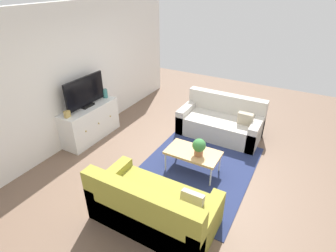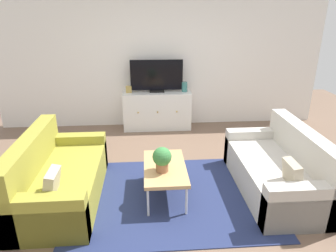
{
  "view_description": "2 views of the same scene",
  "coord_description": "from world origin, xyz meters",
  "px_view_note": "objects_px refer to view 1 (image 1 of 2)",
  "views": [
    {
      "loc": [
        -3.62,
        -1.57,
        3.08
      ],
      "look_at": [
        0.0,
        0.44,
        0.74
      ],
      "focal_mm": 28.53,
      "sensor_mm": 36.0,
      "label": 1
    },
    {
      "loc": [
        -0.29,
        -3.44,
        2.26
      ],
      "look_at": [
        0.0,
        0.44,
        0.74
      ],
      "focal_mm": 32.32,
      "sensor_mm": 36.0,
      "label": 2
    }
  ],
  "objects_px": {
    "couch_left_side": "(152,210)",
    "tv_console": "(91,122)",
    "potted_plant": "(199,146)",
    "glass_vase": "(105,93)",
    "mantel_clock": "(67,114)",
    "coffee_table": "(193,153)",
    "couch_right_side": "(221,122)",
    "flat_screen_tv": "(85,92)"
  },
  "relations": [
    {
      "from": "couch_left_side",
      "to": "potted_plant",
      "type": "xyz_separation_m",
      "value": [
        1.32,
        -0.12,
        0.31
      ]
    },
    {
      "from": "tv_console",
      "to": "flat_screen_tv",
      "type": "xyz_separation_m",
      "value": [
        0.0,
        0.02,
        0.68
      ]
    },
    {
      "from": "couch_right_side",
      "to": "tv_console",
      "type": "bearing_deg",
      "value": 122.62
    },
    {
      "from": "flat_screen_tv",
      "to": "coffee_table",
      "type": "bearing_deg",
      "value": -89.96
    },
    {
      "from": "tv_console",
      "to": "flat_screen_tv",
      "type": "bearing_deg",
      "value": 90.0
    },
    {
      "from": "tv_console",
      "to": "glass_vase",
      "type": "relative_size",
      "value": 7.02
    },
    {
      "from": "couch_right_side",
      "to": "couch_left_side",
      "type": "bearing_deg",
      "value": 180.0
    },
    {
      "from": "couch_left_side",
      "to": "glass_vase",
      "type": "relative_size",
      "value": 9.16
    },
    {
      "from": "flat_screen_tv",
      "to": "mantel_clock",
      "type": "distance_m",
      "value": 0.59
    },
    {
      "from": "couch_left_side",
      "to": "glass_vase",
      "type": "bearing_deg",
      "value": 51.38
    },
    {
      "from": "potted_plant",
      "to": "mantel_clock",
      "type": "relative_size",
      "value": 2.39
    },
    {
      "from": "tv_console",
      "to": "glass_vase",
      "type": "bearing_deg",
      "value": 0.0
    },
    {
      "from": "flat_screen_tv",
      "to": "mantel_clock",
      "type": "bearing_deg",
      "value": -177.88
    },
    {
      "from": "couch_right_side",
      "to": "potted_plant",
      "type": "distance_m",
      "value": 1.59
    },
    {
      "from": "couch_left_side",
      "to": "tv_console",
      "type": "relative_size",
      "value": 1.31
    },
    {
      "from": "coffee_table",
      "to": "tv_console",
      "type": "relative_size",
      "value": 0.71
    },
    {
      "from": "mantel_clock",
      "to": "flat_screen_tv",
      "type": "bearing_deg",
      "value": 2.12
    },
    {
      "from": "couch_left_side",
      "to": "couch_right_side",
      "type": "relative_size",
      "value": 1.0
    },
    {
      "from": "couch_left_side",
      "to": "tv_console",
      "type": "xyz_separation_m",
      "value": [
        1.36,
        2.37,
        0.09
      ]
    },
    {
      "from": "couch_right_side",
      "to": "mantel_clock",
      "type": "xyz_separation_m",
      "value": [
        -2.06,
        2.37,
        0.53
      ]
    },
    {
      "from": "couch_right_side",
      "to": "potted_plant",
      "type": "xyz_separation_m",
      "value": [
        -1.56,
        -0.12,
        0.31
      ]
    },
    {
      "from": "flat_screen_tv",
      "to": "glass_vase",
      "type": "height_order",
      "value": "flat_screen_tv"
    },
    {
      "from": "couch_left_side",
      "to": "glass_vase",
      "type": "distance_m",
      "value": 3.09
    },
    {
      "from": "potted_plant",
      "to": "tv_console",
      "type": "relative_size",
      "value": 0.24
    },
    {
      "from": "potted_plant",
      "to": "glass_vase",
      "type": "relative_size",
      "value": 1.65
    },
    {
      "from": "potted_plant",
      "to": "flat_screen_tv",
      "type": "height_order",
      "value": "flat_screen_tv"
    },
    {
      "from": "couch_left_side",
      "to": "tv_console",
      "type": "distance_m",
      "value": 2.74
    },
    {
      "from": "coffee_table",
      "to": "glass_vase",
      "type": "bearing_deg",
      "value": 77.24
    },
    {
      "from": "potted_plant",
      "to": "tv_console",
      "type": "bearing_deg",
      "value": 89.11
    },
    {
      "from": "couch_right_side",
      "to": "flat_screen_tv",
      "type": "distance_m",
      "value": 2.94
    },
    {
      "from": "flat_screen_tv",
      "to": "mantel_clock",
      "type": "xyz_separation_m",
      "value": [
        -0.54,
        -0.02,
        -0.24
      ]
    },
    {
      "from": "couch_right_side",
      "to": "tv_console",
      "type": "relative_size",
      "value": 1.31
    },
    {
      "from": "tv_console",
      "to": "couch_left_side",
      "type": "bearing_deg",
      "value": -119.75
    },
    {
      "from": "tv_console",
      "to": "potted_plant",
      "type": "bearing_deg",
      "value": -90.89
    },
    {
      "from": "glass_vase",
      "to": "mantel_clock",
      "type": "relative_size",
      "value": 1.45
    },
    {
      "from": "couch_right_side",
      "to": "potted_plant",
      "type": "bearing_deg",
      "value": -175.61
    },
    {
      "from": "coffee_table",
      "to": "tv_console",
      "type": "xyz_separation_m",
      "value": [
        -0.0,
        2.38,
        -0.01
      ]
    },
    {
      "from": "tv_console",
      "to": "mantel_clock",
      "type": "height_order",
      "value": "mantel_clock"
    },
    {
      "from": "couch_left_side",
      "to": "coffee_table",
      "type": "xyz_separation_m",
      "value": [
        1.36,
        -0.0,
        0.1
      ]
    },
    {
      "from": "coffee_table",
      "to": "mantel_clock",
      "type": "relative_size",
      "value": 7.2
    },
    {
      "from": "potted_plant",
      "to": "coffee_table",
      "type": "bearing_deg",
      "value": 70.73
    },
    {
      "from": "mantel_clock",
      "to": "glass_vase",
      "type": "bearing_deg",
      "value": 0.0
    }
  ]
}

